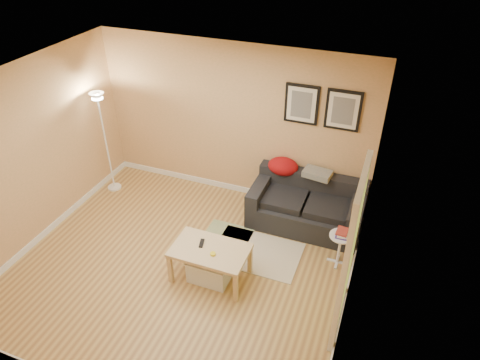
{
  "coord_description": "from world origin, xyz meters",
  "views": [
    {
      "loc": [
        2.33,
        -3.8,
        4.37
      ],
      "look_at": [
        0.55,
        0.85,
        1.05
      ],
      "focal_mm": 32.43,
      "sensor_mm": 36.0,
      "label": 1
    }
  ],
  "objects_px": {
    "storage_bin": "(210,269)",
    "floor_lamp": "(107,146)",
    "coffee_table": "(211,263)",
    "book_stack": "(343,233)",
    "sofa": "(306,204)",
    "side_table": "(339,249)"
  },
  "relations": [
    {
      "from": "side_table",
      "to": "coffee_table",
      "type": "bearing_deg",
      "value": -150.36
    },
    {
      "from": "sofa",
      "to": "floor_lamp",
      "type": "height_order",
      "value": "floor_lamp"
    },
    {
      "from": "floor_lamp",
      "to": "storage_bin",
      "type": "bearing_deg",
      "value": -28.81
    },
    {
      "from": "coffee_table",
      "to": "side_table",
      "type": "distance_m",
      "value": 1.79
    },
    {
      "from": "sofa",
      "to": "storage_bin",
      "type": "relative_size",
      "value": 3.06
    },
    {
      "from": "sofa",
      "to": "book_stack",
      "type": "xyz_separation_m",
      "value": [
        0.65,
        -0.66,
        0.16
      ]
    },
    {
      "from": "coffee_table",
      "to": "book_stack",
      "type": "height_order",
      "value": "book_stack"
    },
    {
      "from": "floor_lamp",
      "to": "side_table",
      "type": "bearing_deg",
      "value": -6.38
    },
    {
      "from": "book_stack",
      "to": "floor_lamp",
      "type": "relative_size",
      "value": 0.12
    },
    {
      "from": "coffee_table",
      "to": "book_stack",
      "type": "bearing_deg",
      "value": 28.41
    },
    {
      "from": "book_stack",
      "to": "side_table",
      "type": "bearing_deg",
      "value": -95.31
    },
    {
      "from": "side_table",
      "to": "book_stack",
      "type": "xyz_separation_m",
      "value": [
        0.01,
        0.02,
        0.28
      ]
    },
    {
      "from": "sofa",
      "to": "storage_bin",
      "type": "distance_m",
      "value": 1.84
    },
    {
      "from": "side_table",
      "to": "book_stack",
      "type": "distance_m",
      "value": 0.29
    },
    {
      "from": "side_table",
      "to": "book_stack",
      "type": "relative_size",
      "value": 2.25
    },
    {
      "from": "storage_bin",
      "to": "floor_lamp",
      "type": "height_order",
      "value": "floor_lamp"
    },
    {
      "from": "coffee_table",
      "to": "storage_bin",
      "type": "xyz_separation_m",
      "value": [
        -0.0,
        -0.02,
        -0.08
      ]
    },
    {
      "from": "book_stack",
      "to": "floor_lamp",
      "type": "xyz_separation_m",
      "value": [
        -4.03,
        0.43,
        0.31
      ]
    },
    {
      "from": "coffee_table",
      "to": "floor_lamp",
      "type": "xyz_separation_m",
      "value": [
        -2.47,
        1.33,
        0.6
      ]
    },
    {
      "from": "storage_bin",
      "to": "floor_lamp",
      "type": "relative_size",
      "value": 0.31
    },
    {
      "from": "coffee_table",
      "to": "side_table",
      "type": "bearing_deg",
      "value": 28.07
    },
    {
      "from": "sofa",
      "to": "storage_bin",
      "type": "bearing_deg",
      "value": -119.89
    }
  ]
}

